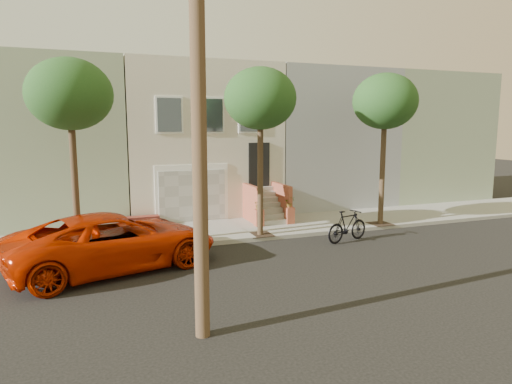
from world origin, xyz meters
name	(u,v)px	position (x,y,z in m)	size (l,w,h in m)	color
ground	(276,272)	(0.00, 0.00, 0.00)	(90.00, 90.00, 0.00)	black
sidewalk	(225,231)	(0.00, 5.35, 0.07)	(40.00, 3.70, 0.15)	gray
house_row	(192,139)	(0.00, 11.19, 3.64)	(33.10, 11.70, 7.00)	beige
tree_left	(70,95)	(-5.50, 3.90, 5.26)	(2.70, 2.57, 6.30)	#2D2116
tree_mid	(260,100)	(1.00, 3.90, 5.26)	(2.70, 2.57, 6.30)	#2D2116
tree_right	(385,102)	(6.50, 3.90, 5.26)	(2.70, 2.57, 6.30)	#2D2116
pickup_truck	(115,241)	(-4.43, 1.99, 0.86)	(2.84, 6.16, 1.71)	#B92000
motorcycle	(347,226)	(3.90, 2.33, 0.60)	(0.57, 2.00, 1.20)	black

